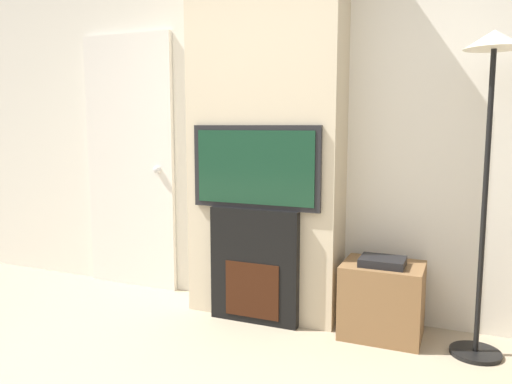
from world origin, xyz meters
name	(u,v)px	position (x,y,z in m)	size (l,w,h in m)	color
wall_back	(276,123)	(0.00, 2.03, 1.35)	(6.00, 0.06, 2.70)	silver
chimney_breast	(266,123)	(0.00, 1.83, 1.35)	(1.06, 0.35, 2.70)	beige
fireplace	(256,265)	(0.00, 1.65, 0.39)	(0.62, 0.15, 0.78)	black
television	(256,167)	(0.00, 1.65, 1.06)	(0.90, 0.07, 0.55)	black
floor_lamp	(490,109)	(1.39, 1.67, 1.42)	(0.32, 0.32, 1.85)	black
media_stand	(382,299)	(0.84, 1.73, 0.24)	(0.50, 0.39, 0.52)	brown
entry_door	(130,163)	(-1.26, 1.97, 1.03)	(0.83, 0.09, 2.06)	silver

